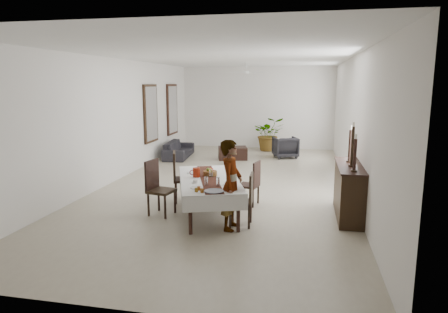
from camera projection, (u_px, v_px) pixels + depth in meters
floor at (228, 183)px, 10.34m from camera, size 6.00×12.00×0.00m
ceiling at (228, 57)px, 9.75m from camera, size 6.00×12.00×0.02m
wall_back at (257, 108)px, 15.82m from camera, size 6.00×0.02×3.20m
wall_front at (121, 174)px, 4.27m from camera, size 6.00×0.02×3.20m
wall_left at (118, 120)px, 10.64m from camera, size 0.02×12.00×3.20m
wall_right at (352, 124)px, 9.45m from camera, size 0.02×12.00×3.20m
dining_table_top at (209, 180)px, 7.85m from camera, size 1.63×2.45×0.05m
table_leg_fl at (190, 216)px, 6.81m from camera, size 0.08×0.08×0.66m
table_leg_fr at (238, 214)px, 6.92m from camera, size 0.08×0.08×0.66m
table_leg_bl at (186, 185)px, 8.91m from camera, size 0.08×0.08×0.66m
table_leg_br at (223, 183)px, 9.01m from camera, size 0.08×0.08×0.66m
tablecloth_top at (209, 179)px, 7.84m from camera, size 1.84×2.66×0.01m
tablecloth_drape_left at (181, 186)px, 7.80m from camera, size 0.80×2.30×0.28m
tablecloth_drape_right at (236, 184)px, 7.94m from camera, size 0.80×2.30×0.28m
tablecloth_drape_near at (215, 203)px, 6.69m from camera, size 1.06×0.37×0.28m
tablecloth_drape_far at (204, 172)px, 9.05m from camera, size 1.06×0.37×0.28m
table_runner at (209, 178)px, 7.84m from camera, size 1.08×2.34×0.00m
red_pitcher at (196, 172)px, 7.93m from camera, size 0.18×0.18×0.19m
pitcher_handle at (192, 173)px, 7.92m from camera, size 0.11×0.05×0.11m
wine_glass_near at (218, 182)px, 7.24m from camera, size 0.07×0.07×0.16m
wine_glass_mid at (206, 181)px, 7.31m from camera, size 0.07×0.07×0.16m
wine_glass_far at (211, 174)px, 7.88m from camera, size 0.07×0.07×0.16m
teacup_right at (227, 184)px, 7.32m from camera, size 0.08×0.08×0.06m
saucer_right at (227, 185)px, 7.32m from camera, size 0.14×0.14×0.01m
teacup_left at (195, 181)px, 7.48m from camera, size 0.08×0.08×0.06m
saucer_left at (195, 183)px, 7.48m from camera, size 0.14×0.14×0.01m
plate_near_right at (231, 189)px, 7.05m from camera, size 0.23×0.23×0.01m
bread_near_right at (231, 187)px, 7.05m from camera, size 0.08×0.08×0.08m
plate_near_left at (197, 188)px, 7.12m from camera, size 0.23×0.23×0.01m
plate_far_left at (192, 173)px, 8.31m from camera, size 0.23×0.23×0.01m
serving_tray at (214, 191)px, 6.87m from camera, size 0.34×0.34×0.02m
jam_jar_a at (202, 191)px, 6.82m from camera, size 0.06×0.06×0.07m
jam_jar_b at (196, 190)px, 6.86m from camera, size 0.06×0.06×0.07m
jam_jar_c at (199, 188)px, 6.96m from camera, size 0.06×0.06×0.07m
fruit_basket at (210, 173)px, 8.07m from camera, size 0.28×0.28×0.09m
fruit_red at (211, 170)px, 8.08m from camera, size 0.08×0.08×0.08m
fruit_green at (208, 170)px, 8.08m from camera, size 0.08×0.08×0.08m
fruit_yellow at (210, 170)px, 8.01m from camera, size 0.08×0.08×0.08m
chair_right_near_seat at (241, 202)px, 7.23m from camera, size 0.43×0.43×0.05m
chair_right_near_leg_fl at (249, 218)px, 7.08m from camera, size 0.04×0.04×0.41m
chair_right_near_leg_fr at (251, 212)px, 7.41m from camera, size 0.04×0.04×0.41m
chair_right_near_leg_bl at (230, 217)px, 7.13m from camera, size 0.04×0.04×0.41m
chair_right_near_leg_br at (233, 211)px, 7.46m from camera, size 0.04×0.04×0.41m
chair_right_near_back at (251, 188)px, 7.15m from camera, size 0.05×0.41×0.52m
chair_right_far_seat at (248, 185)px, 8.48m from camera, size 0.48×0.48×0.05m
chair_right_far_leg_fl at (253, 198)px, 8.30m from camera, size 0.05×0.05×0.40m
chair_right_far_leg_fr at (258, 194)px, 8.60m from camera, size 0.05×0.05×0.40m
chair_right_far_leg_bl at (238, 197)px, 8.44m from camera, size 0.05×0.05×0.40m
chair_right_far_leg_br at (244, 193)px, 8.73m from camera, size 0.05×0.05×0.40m
chair_right_far_back at (257, 174)px, 8.35m from camera, size 0.12×0.40×0.51m
chair_left_near_seat at (161, 191)px, 7.81m from camera, size 0.54×0.54×0.05m
chair_left_near_leg_fl at (159, 200)px, 8.10m from camera, size 0.05×0.05×0.45m
chair_left_near_leg_fr at (148, 205)px, 7.76m from camera, size 0.05×0.05×0.45m
chair_left_near_leg_bl at (175, 202)px, 7.96m from camera, size 0.05×0.05×0.45m
chair_left_near_leg_br at (165, 207)px, 7.62m from camera, size 0.05×0.05×0.45m
chair_left_near_back at (152, 174)px, 7.84m from camera, size 0.13×0.46×0.58m
chair_left_far_seat at (185, 180)px, 8.70m from camera, size 0.59×0.59×0.05m
chair_left_far_leg_fl at (176, 189)px, 8.91m from camera, size 0.06×0.06×0.46m
chair_left_far_leg_fr at (176, 194)px, 8.54m from camera, size 0.06×0.06×0.46m
chair_left_far_leg_bl at (193, 189)px, 8.95m from camera, size 0.06×0.06×0.46m
chair_left_far_leg_br at (194, 193)px, 8.57m from camera, size 0.06×0.06×0.46m
chair_left_far_back at (174, 165)px, 8.62m from camera, size 0.18×0.46×0.60m
woman at (231, 185)px, 7.00m from camera, size 0.43×0.61×1.60m
sideboard_body at (349, 192)px, 7.70m from camera, size 0.44×1.65×0.99m
sideboard_top at (350, 166)px, 7.61m from camera, size 0.49×1.72×0.03m
candlestick_near_base at (354, 171)px, 7.02m from camera, size 0.11×0.11×0.03m
candlestick_near_shaft at (355, 154)px, 6.96m from camera, size 0.06×0.06×0.55m
candlestick_near_candle at (356, 136)px, 6.91m from camera, size 0.04×0.04×0.09m
candlestick_mid_base at (351, 166)px, 7.44m from camera, size 0.11×0.11×0.03m
candlestick_mid_shaft at (352, 146)px, 7.37m from camera, size 0.06×0.06×0.72m
candlestick_mid_candle at (354, 124)px, 7.30m from camera, size 0.04×0.04×0.09m
candlestick_far_base at (349, 161)px, 7.87m from camera, size 0.11×0.11×0.03m
candlestick_far_shaft at (350, 145)px, 7.81m from camera, size 0.06×0.06×0.61m
candlestick_far_candle at (351, 128)px, 7.75m from camera, size 0.04×0.04×0.09m
sofa at (179, 149)px, 13.95m from camera, size 0.91×1.97×0.56m
armchair at (285, 147)px, 13.88m from camera, size 1.00×1.01×0.73m
coffee_table at (233, 153)px, 13.59m from camera, size 1.09×0.87×0.42m
potted_plant at (269, 134)px, 15.28m from camera, size 1.35×1.23×1.29m
mirror_frame_near at (151, 114)px, 12.75m from camera, size 0.06×1.05×1.85m
mirror_glass_near at (152, 114)px, 12.74m from camera, size 0.01×0.90×1.70m
mirror_frame_far at (172, 109)px, 14.77m from camera, size 0.06×1.05×1.85m
mirror_glass_far at (173, 109)px, 14.77m from camera, size 0.01×0.90×1.70m
fan_rod at (246, 66)px, 12.66m from camera, size 0.04×0.04×0.20m
fan_hub at (246, 72)px, 12.70m from camera, size 0.16×0.16×0.08m
fan_blade_n at (248, 73)px, 13.04m from camera, size 0.10×0.55×0.01m
fan_blade_s at (245, 72)px, 12.36m from camera, size 0.10×0.55×0.01m
fan_blade_e at (257, 72)px, 12.63m from camera, size 0.55×0.10×0.01m
fan_blade_w at (236, 72)px, 12.77m from camera, size 0.55×0.10×0.01m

